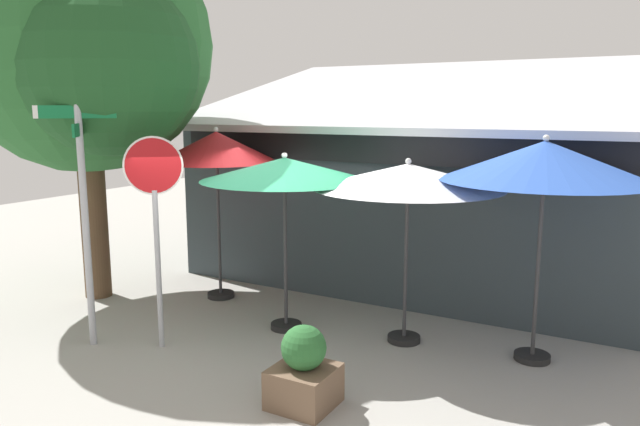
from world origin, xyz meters
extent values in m
cube|color=#9E9B93|center=(0.00, 0.00, -0.05)|extent=(28.00, 28.00, 0.10)
cube|color=#333D42|center=(0.76, 4.69, 1.42)|extent=(7.90, 5.08, 2.85)
cube|color=silver|center=(0.76, 4.54, 3.42)|extent=(8.40, 5.66, 1.41)
cube|color=black|center=(0.76, 2.10, 2.50)|extent=(7.30, 0.16, 0.44)
cylinder|color=#A8AAB2|center=(-1.92, -1.14, 1.58)|extent=(0.09, 0.09, 3.15)
cube|color=#116B38|center=(-1.92, -1.14, 3.05)|extent=(0.69, 0.65, 0.16)
cube|color=#116B38|center=(-1.92, -1.14, 2.83)|extent=(0.65, 0.69, 0.16)
cube|color=white|center=(-2.28, -1.48, 3.05)|extent=(0.07, 0.07, 0.16)
cylinder|color=#A8AAB2|center=(-1.07, -0.76, 1.04)|extent=(0.07, 0.07, 2.08)
cylinder|color=white|center=(-1.07, -0.76, 2.39)|extent=(0.56, 0.50, 0.74)
cylinder|color=red|center=(-1.07, -0.76, 2.39)|extent=(0.54, 0.47, 0.69)
cylinder|color=black|center=(-1.71, 1.28, 0.04)|extent=(0.44, 0.44, 0.08)
cylinder|color=#333335|center=(-1.71, 1.28, 1.15)|extent=(0.05, 0.05, 2.30)
cone|color=#B21E23|center=(-1.71, 1.28, 2.49)|extent=(1.96, 1.96, 0.48)
sphere|color=silver|center=(-1.71, 1.28, 2.77)|extent=(0.08, 0.08, 0.08)
cylinder|color=black|center=(0.01, 0.60, 0.04)|extent=(0.44, 0.44, 0.08)
cylinder|color=#333335|center=(0.01, 0.60, 1.09)|extent=(0.05, 0.05, 2.18)
cone|color=#1E724C|center=(0.01, 0.60, 2.28)|extent=(2.32, 2.32, 0.31)
sphere|color=silver|center=(0.01, 0.60, 2.47)|extent=(0.08, 0.08, 0.08)
cylinder|color=black|center=(1.65, 0.98, 0.04)|extent=(0.44, 0.44, 0.08)
cylinder|color=#333335|center=(1.65, 0.98, 1.06)|extent=(0.05, 0.05, 2.13)
cone|color=white|center=(1.65, 0.98, 2.24)|extent=(2.48, 2.48, 0.32)
sphere|color=silver|center=(1.65, 0.98, 2.43)|extent=(0.08, 0.08, 0.08)
cylinder|color=black|center=(3.27, 1.19, 0.04)|extent=(0.44, 0.44, 0.08)
cylinder|color=#333335|center=(3.27, 1.19, 1.15)|extent=(0.05, 0.05, 2.30)
cone|color=#2D56B7|center=(3.27, 1.19, 2.49)|extent=(2.46, 2.46, 0.47)
sphere|color=silver|center=(3.27, 1.19, 2.76)|extent=(0.08, 0.08, 0.08)
cylinder|color=brown|center=(-3.54, 0.34, 1.29)|extent=(0.43, 0.43, 2.58)
sphere|color=#28602D|center=(-3.54, 0.34, 4.10)|extent=(4.04, 4.04, 4.04)
sphere|color=#1E4C23|center=(-2.43, -0.17, 3.69)|extent=(2.57, 2.57, 2.57)
cube|color=brown|center=(1.39, -1.20, 0.21)|extent=(0.64, 0.64, 0.42)
sphere|color=#28602D|center=(1.39, -1.20, 0.64)|extent=(0.48, 0.48, 0.48)
camera|label=1|loc=(4.43, -6.25, 3.11)|focal=33.65mm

